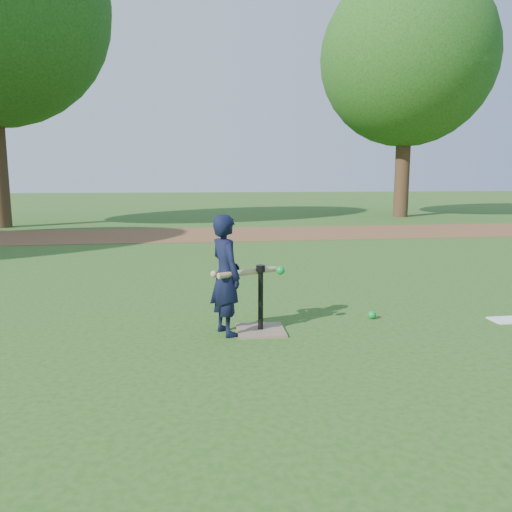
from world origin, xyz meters
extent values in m
plane|color=#285116|center=(0.00, 0.00, 0.00)|extent=(80.00, 80.00, 0.00)
cube|color=brown|center=(0.00, 7.50, 0.01)|extent=(24.00, 3.00, 0.01)
imported|color=black|center=(-0.62, -0.31, 0.54)|extent=(0.38, 0.46, 1.07)
sphere|color=#0D9635|center=(0.86, -0.04, 0.04)|extent=(0.08, 0.08, 0.08)
cube|color=white|center=(2.14, -0.29, 0.01)|extent=(0.30, 0.23, 0.01)
cube|color=#846C54|center=(-0.30, -0.29, 0.01)|extent=(0.44, 0.44, 0.02)
cylinder|color=black|center=(-0.30, -0.29, 0.30)|extent=(0.05, 0.05, 0.55)
cylinder|color=black|center=(-0.30, -0.29, 0.58)|extent=(0.08, 0.08, 0.06)
cylinder|color=tan|center=(-0.42, -0.31, 0.56)|extent=(0.56, 0.31, 0.05)
sphere|color=tan|center=(-0.72, -0.35, 0.56)|extent=(0.06, 0.06, 0.06)
sphere|color=#0D9635|center=(-0.11, -0.25, 0.56)|extent=(0.08, 0.08, 0.08)
cylinder|color=#382316|center=(6.50, 12.00, 1.71)|extent=(0.50, 0.50, 3.42)
sphere|color=#285B19|center=(6.50, 12.00, 5.30)|extent=(5.80, 5.80, 5.80)
camera|label=1|loc=(-0.95, -4.62, 1.40)|focal=35.00mm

